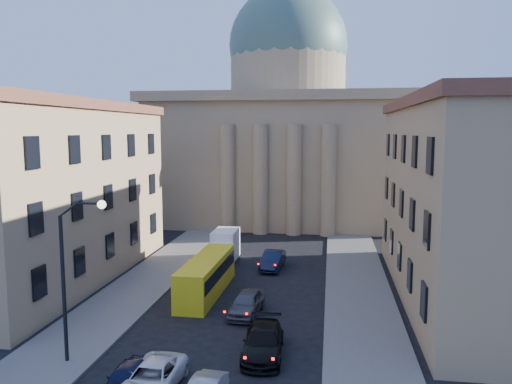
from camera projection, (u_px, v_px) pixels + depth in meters
sidewalk_left at (125, 298)px, 36.56m from camera, size 5.00×60.00×0.15m
sidewalk_right at (362, 311)px, 34.05m from camera, size 5.00×60.00×0.15m
church at (287, 133)px, 70.62m from camera, size 68.02×28.76×36.60m
building_left at (44, 191)px, 40.83m from camera, size 11.60×26.60×14.70m
building_right at (482, 199)px, 35.81m from camera, size 11.60×26.60×14.70m
street_lamp at (72, 267)px, 25.87m from camera, size 2.62×0.44×8.83m
car_left_near at (127, 378)px, 23.67m from camera, size 1.67×3.89×1.31m
car_left_mid at (152, 379)px, 23.53m from camera, size 2.44×5.01×1.37m
car_right_mid at (263, 342)px, 27.43m from camera, size 2.43×5.38×1.53m
car_right_far at (247, 303)px, 33.53m from camera, size 2.23×4.69×1.55m
car_right_distant at (273, 260)px, 44.63m from camera, size 2.00×4.87×1.57m
city_bus at (207, 275)px, 37.70m from camera, size 2.44×9.83×2.76m
box_truck at (224, 248)px, 46.50m from camera, size 2.17×5.40×2.96m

